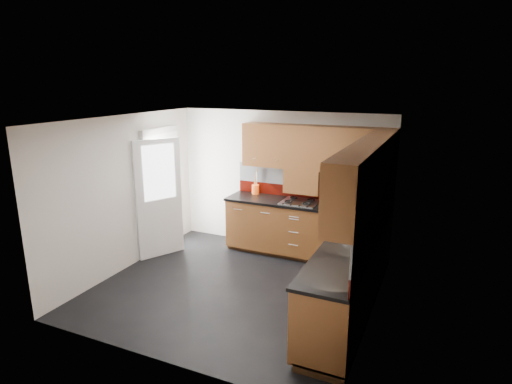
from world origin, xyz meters
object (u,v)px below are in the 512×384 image
at_px(gas_hob, 300,202).
at_px(utensil_pot, 256,188).
at_px(food_processor, 352,227).
at_px(toaster, 372,204).

bearing_deg(gas_hob, utensil_pot, 165.87).
xyz_separation_m(gas_hob, utensil_pot, (-0.90, 0.23, 0.09)).
height_order(utensil_pot, food_processor, utensil_pot).
bearing_deg(utensil_pot, food_processor, -36.79).
relative_size(gas_hob, toaster, 2.26).
bearing_deg(toaster, gas_hob, -173.39).
height_order(gas_hob, food_processor, food_processor).
distance_m(utensil_pot, food_processor, 2.53).
bearing_deg(food_processor, toaster, 89.50).
bearing_deg(food_processor, utensil_pot, 143.21).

